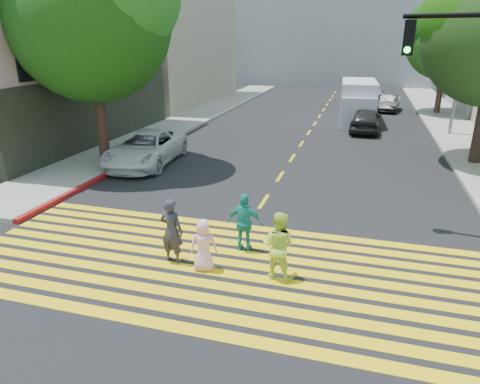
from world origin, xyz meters
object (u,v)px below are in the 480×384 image
at_px(pedestrian_woman, 278,246).
at_px(pedestrian_extra, 245,223).
at_px(pedestrian_child, 204,245).
at_px(silver_car, 372,95).
at_px(dark_car_near, 366,120).
at_px(white_sedan, 146,148).
at_px(tree_left, 92,11).
at_px(pedestrian_man, 172,231).
at_px(tree_right_far, 450,33).
at_px(white_van, 358,103).
at_px(dark_car_parked, 389,103).

xyz_separation_m(pedestrian_woman, pedestrian_extra, (-1.11, 1.11, -0.03)).
bearing_deg(pedestrian_woman, pedestrian_extra, -37.74).
height_order(pedestrian_child, silver_car, silver_car).
xyz_separation_m(pedestrian_woman, dark_car_near, (1.81, 18.07, -0.11)).
height_order(white_sedan, dark_car_near, white_sedan).
xyz_separation_m(tree_left, pedestrian_woman, (9.29, -7.43, -5.58)).
bearing_deg(tree_left, white_sedan, 17.01).
height_order(pedestrian_man, white_sedan, pedestrian_man).
relative_size(tree_right_far, pedestrian_woman, 5.05).
bearing_deg(dark_car_near, tree_right_far, -120.09).
bearing_deg(pedestrian_child, tree_left, -59.71).
height_order(pedestrian_woman, white_sedan, pedestrian_woman).
xyz_separation_m(pedestrian_woman, white_van, (1.20, 20.89, 0.46)).
distance_m(dark_car_near, dark_car_parked, 8.72).
relative_size(tree_right_far, white_van, 1.44).
bearing_deg(pedestrian_man, dark_car_parked, -95.03).
bearing_deg(white_sedan, pedestrian_child, -59.37).
relative_size(dark_car_near, white_van, 0.72).
xyz_separation_m(pedestrian_child, pedestrian_extra, (0.69, 1.27, 0.14)).
height_order(tree_right_far, dark_car_near, tree_right_far).
distance_m(tree_right_far, dark_car_near, 10.65).
relative_size(pedestrian_man, pedestrian_child, 1.29).
relative_size(pedestrian_child, white_van, 0.23).
bearing_deg(dark_car_near, pedestrian_child, 81.64).
xyz_separation_m(pedestrian_child, dark_car_near, (3.61, 18.23, 0.06)).
height_order(tree_right_far, dark_car_parked, tree_right_far).
distance_m(pedestrian_man, white_sedan, 9.32).
relative_size(tree_right_far, dark_car_near, 1.99).
height_order(pedestrian_man, pedestrian_extra, pedestrian_man).
height_order(dark_car_near, silver_car, dark_car_near).
bearing_deg(pedestrian_man, pedestrian_child, 177.24).
height_order(pedestrian_man, white_van, white_van).
xyz_separation_m(pedestrian_woman, pedestrian_child, (-1.80, -0.16, -0.17)).
xyz_separation_m(tree_right_far, dark_car_near, (-5.12, -7.90, -4.98)).
relative_size(pedestrian_woman, pedestrian_extra, 1.04).
bearing_deg(white_sedan, silver_car, 61.62).
relative_size(white_sedan, dark_car_near, 1.24).
xyz_separation_m(pedestrian_child, dark_car_parked, (5.27, 26.79, -0.05)).
bearing_deg(dark_car_near, white_van, -74.90).
bearing_deg(dark_car_near, pedestrian_man, 78.80).
relative_size(dark_car_parked, white_van, 0.64).
relative_size(tree_left, pedestrian_man, 5.56).
distance_m(tree_left, dark_car_near, 16.40).
xyz_separation_m(tree_right_far, pedestrian_woman, (-6.92, -25.97, -4.87)).
height_order(pedestrian_woman, silver_car, pedestrian_woman).
xyz_separation_m(pedestrian_child, silver_car, (3.99, 30.82, 0.02)).
distance_m(dark_car_parked, white_van, 6.21).
xyz_separation_m(pedestrian_man, silver_car, (4.90, 30.65, -0.17)).
bearing_deg(tree_left, pedestrian_man, -48.39).
xyz_separation_m(tree_right_far, pedestrian_extra, (-8.04, -24.86, -4.90)).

